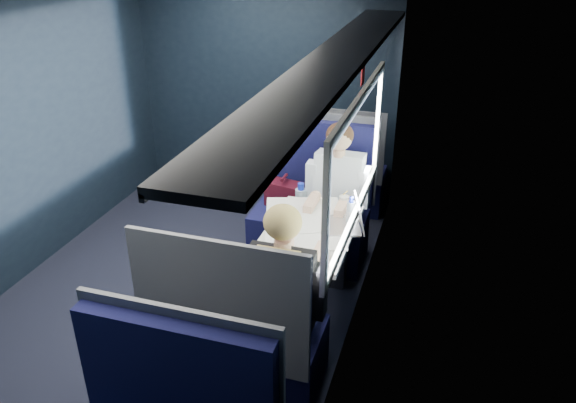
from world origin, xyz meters
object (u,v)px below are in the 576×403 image
(seat_bay_far, at_px, (239,337))
(cup, at_px, (344,202))
(seat_row_front, at_px, (334,173))
(woman, at_px, (285,287))
(seat_bay_near, at_px, (310,212))
(table, at_px, (305,239))
(bottle_small, at_px, (351,212))
(man, at_px, (336,194))
(laptop, at_px, (351,220))

(seat_bay_far, bearing_deg, cup, 74.34)
(seat_row_front, height_order, woman, woman)
(woman, relative_size, cup, 14.39)
(seat_bay_near, distance_m, woman, 1.63)
(table, xyz_separation_m, cup, (0.19, 0.44, 0.12))
(bottle_small, bearing_deg, table, -146.16)
(woman, xyz_separation_m, bottle_small, (0.22, 0.90, 0.11))
(table, xyz_separation_m, man, (0.07, 0.70, 0.06))
(seat_bay_near, height_order, seat_bay_far, same)
(seat_bay_far, bearing_deg, seat_row_front, 90.00)
(seat_row_front, relative_size, woman, 0.88)
(bottle_small, bearing_deg, laptop, -78.13)
(man, bearing_deg, laptop, -67.61)
(seat_bay_near, distance_m, man, 0.43)
(cup, bearing_deg, laptop, -69.35)
(table, bearing_deg, seat_bay_far, -101.78)
(seat_bay_near, xyz_separation_m, laptop, (0.49, -0.74, 0.38))
(laptop, xyz_separation_m, cup, (-0.12, 0.31, -0.02))
(seat_bay_far, height_order, man, man)
(table, xyz_separation_m, seat_bay_near, (-0.19, 0.87, -0.24))
(man, height_order, woman, same)
(man, xyz_separation_m, bottle_small, (0.22, -0.51, 0.12))
(seat_bay_far, xyz_separation_m, woman, (0.25, 0.17, 0.31))
(cup, bearing_deg, seat_row_front, 105.16)
(seat_bay_near, bearing_deg, seat_bay_far, -89.69)
(seat_row_front, distance_m, laptop, 1.78)
(woman, distance_m, bottle_small, 0.93)
(seat_bay_near, distance_m, cup, 0.68)
(seat_bay_far, xyz_separation_m, seat_row_front, (0.00, 2.67, -0.00))
(seat_bay_near, height_order, bottle_small, seat_bay_near)
(cup, bearing_deg, table, -112.94)
(seat_bay_near, height_order, seat_row_front, seat_bay_near)
(man, bearing_deg, bottle_small, -66.38)
(man, xyz_separation_m, cup, (0.12, -0.26, 0.07))
(man, xyz_separation_m, laptop, (0.23, -0.57, 0.09))
(man, relative_size, cup, 14.39)
(seat_row_front, bearing_deg, man, -77.17)
(seat_bay_near, relative_size, woman, 0.95)
(table, bearing_deg, laptop, 23.24)
(seat_bay_far, relative_size, man, 0.95)
(bottle_small, relative_size, cup, 2.32)
(seat_row_front, xyz_separation_m, bottle_small, (0.47, -1.60, 0.42))
(table, height_order, woman, woman)
(seat_row_front, height_order, man, man)
(seat_bay_far, bearing_deg, seat_bay_near, 90.31)
(seat_row_front, height_order, cup, seat_row_front)
(bottle_small, bearing_deg, seat_bay_near, 125.24)
(seat_bay_near, bearing_deg, laptop, -56.42)
(table, relative_size, cup, 10.88)
(seat_bay_far, bearing_deg, bottle_small, 66.21)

